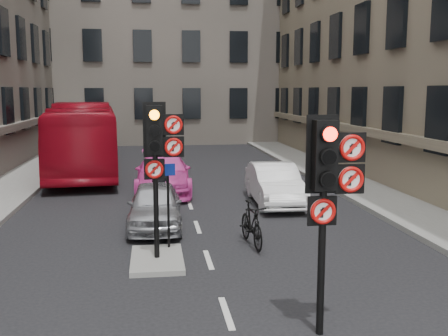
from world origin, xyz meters
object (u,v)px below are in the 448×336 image
object	(u,v)px
car_silver	(155,205)
car_white	(275,184)
signal_far	(159,146)
car_pink	(163,173)
signal_near	(329,179)
bus_red	(84,138)
info_sign	(168,194)
motorcyclist	(161,189)
motorcycle	(251,224)

from	to	relation	value
car_silver	car_white	bearing A→B (deg)	33.74
signal_far	car_pink	distance (m)	8.66
signal_near	signal_far	distance (m)	4.77
signal_far	bus_red	world-z (taller)	signal_far
car_pink	bus_red	xyz separation A→B (m)	(-3.64, 5.62, 0.95)
signal_near	car_pink	xyz separation A→B (m)	(-2.35, 12.44, -1.84)
bus_red	info_sign	world-z (taller)	bus_red
bus_red	signal_far	bearing A→B (deg)	-81.44
signal_far	motorcyclist	world-z (taller)	signal_far
car_pink	motorcyclist	xyz separation A→B (m)	(-0.14, -3.68, 0.08)
signal_near	car_white	size ratio (longest dim) A/B	0.84
signal_far	car_silver	world-z (taller)	signal_far
car_silver	car_pink	xyz separation A→B (m)	(0.35, 5.24, 0.10)
car_white	motorcyclist	world-z (taller)	motorcyclist
car_silver	bus_red	size ratio (longest dim) A/B	0.31
signal_near	motorcyclist	bearing A→B (deg)	105.88
signal_near	motorcycle	bearing A→B (deg)	93.06
car_pink	info_sign	size ratio (longest dim) A/B	2.46
car_white	info_sign	xyz separation A→B (m)	(-3.86, -5.06, 0.76)
signal_near	info_sign	size ratio (longest dim) A/B	1.72
signal_far	car_silver	distance (m)	3.80
signal_near	car_white	world-z (taller)	signal_near
bus_red	car_white	bearing A→B (deg)	-52.90
car_pink	bus_red	bearing A→B (deg)	124.02
motorcycle	info_sign	distance (m)	2.32
bus_red	motorcycle	distance (m)	14.29
signal_near	car_silver	size ratio (longest dim) A/B	0.94
bus_red	motorcyclist	world-z (taller)	bus_red
signal_near	bus_red	bearing A→B (deg)	108.35
signal_near	car_pink	distance (m)	12.79
signal_far	car_white	world-z (taller)	signal_far
motorcyclist	car_pink	bearing A→B (deg)	-88.64
car_white	signal_near	bearing A→B (deg)	-96.65
car_silver	motorcycle	xyz separation A→B (m)	(2.43, -2.19, -0.08)
signal_far	bus_red	distance (m)	14.49
car_silver	info_sign	xyz separation A→B (m)	(0.31, -2.46, 0.82)
bus_red	motorcycle	size ratio (longest dim) A/B	6.46
car_pink	bus_red	size ratio (longest dim) A/B	0.42
car_silver	motorcyclist	distance (m)	1.58
signal_far	bus_red	size ratio (longest dim) A/B	0.29
signal_near	car_white	xyz separation A→B (m)	(1.47, 9.80, -1.88)
signal_far	car_silver	bearing A→B (deg)	91.79
signal_near	car_pink	size ratio (longest dim) A/B	0.70
signal_near	car_white	distance (m)	10.08
car_pink	motorcycle	distance (m)	7.72
signal_far	signal_near	bearing A→B (deg)	-56.98
signal_near	info_sign	bearing A→B (deg)	116.72
signal_near	signal_far	bearing A→B (deg)	123.02
car_pink	info_sign	world-z (taller)	info_sign
signal_near	bus_red	size ratio (longest dim) A/B	0.29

